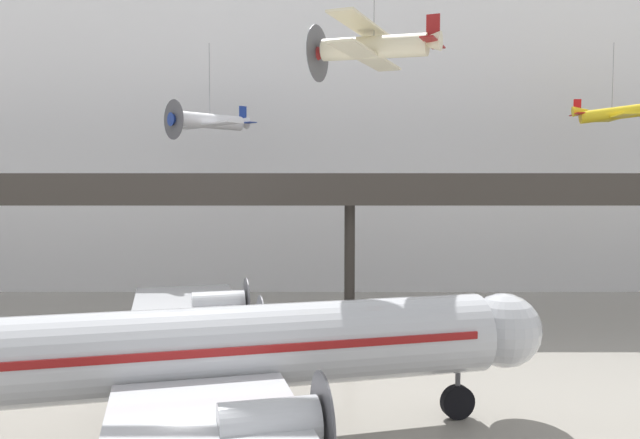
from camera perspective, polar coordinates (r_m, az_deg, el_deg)
hangar_back_wall at (r=51.27m, az=2.45°, el=6.89°), size 140.00×3.00×23.84m
mezzanine_walkway at (r=40.15m, az=3.04°, el=1.89°), size 110.00×3.20×9.48m
airliner_silver_main at (r=22.18m, az=-13.34°, el=-11.90°), size 27.99×32.34×8.88m
suspended_plane_cream_biplane at (r=28.50m, az=5.11°, el=15.49°), size 6.14×7.10×4.76m
suspended_plane_yellow_lowwing at (r=47.48m, az=25.37°, el=8.70°), size 5.17×6.31×6.17m
suspended_plane_white_twin at (r=43.84m, az=-9.80°, el=8.82°), size 6.22×6.39×6.64m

